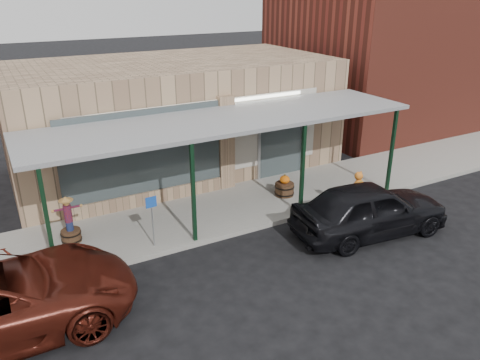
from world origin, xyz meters
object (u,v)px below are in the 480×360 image
handicap_sign (152,215)px  parked_sedan (370,209)px  barrel_scarecrow (70,226)px  barrel_pumpkin (284,188)px

handicap_sign → parked_sedan: size_ratio=0.30×
barrel_scarecrow → handicap_sign: handicap_sign is taller
parked_sedan → barrel_pumpkin: bearing=20.8°
barrel_pumpkin → barrel_scarecrow: bearing=178.1°
barrel_scarecrow → barrel_pumpkin: 6.96m
barrel_pumpkin → parked_sedan: parked_sedan is taller
handicap_sign → barrel_pumpkin: bearing=8.8°
barrel_scarecrow → parked_sedan: bearing=-31.7°
barrel_pumpkin → handicap_sign: handicap_sign is taller
parked_sedan → handicap_sign: bearing=76.8°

